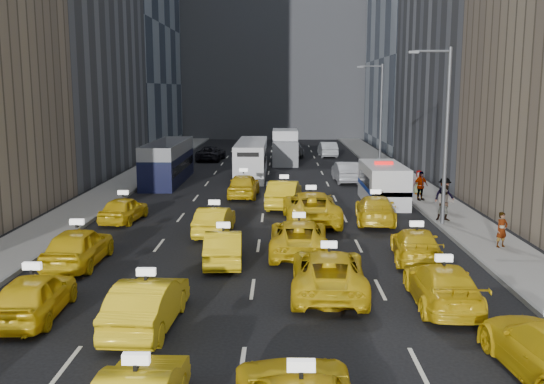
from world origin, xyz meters
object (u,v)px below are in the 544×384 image
(nypd_van, at_px, (383,184))
(box_truck, at_px, (285,147))
(double_decker, at_px, (168,162))
(city_bus, at_px, (252,159))
(pedestrian_0, at_px, (502,230))

(nypd_van, xyz_separation_m, box_truck, (-5.88, 20.36, 0.36))
(nypd_van, distance_m, box_truck, 21.19)
(double_decker, relative_size, city_bus, 0.96)
(double_decker, distance_m, box_truck, 14.90)
(nypd_van, height_order, box_truck, box_truck)
(double_decker, relative_size, box_truck, 1.52)
(nypd_van, distance_m, pedestrian_0, 11.56)
(nypd_van, height_order, double_decker, double_decker)
(city_bus, xyz_separation_m, box_truck, (2.78, 8.55, 0.14))
(box_truck, bearing_deg, nypd_van, -69.98)
(nypd_van, xyz_separation_m, double_decker, (-14.82, 8.44, 0.32))
(nypd_van, bearing_deg, city_bus, 120.85)
(double_decker, bearing_deg, nypd_van, -36.25)
(city_bus, xyz_separation_m, pedestrian_0, (11.98, -22.88, -0.46))
(city_bus, distance_m, pedestrian_0, 25.83)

